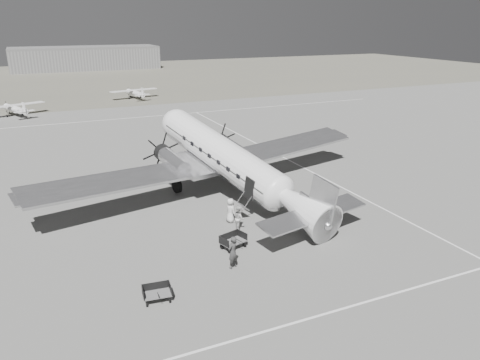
# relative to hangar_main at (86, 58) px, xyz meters

# --- Properties ---
(ground) EXTENTS (260.00, 260.00, 0.00)m
(ground) POSITION_rel_hangar_main_xyz_m (-5.00, -120.00, -3.30)
(ground) COLOR slate
(ground) RESTS_ON ground
(taxi_line_near) EXTENTS (60.00, 0.15, 0.01)m
(taxi_line_near) POSITION_rel_hangar_main_xyz_m (-5.00, -134.00, -3.29)
(taxi_line_near) COLOR silver
(taxi_line_near) RESTS_ON ground
(taxi_line_right) EXTENTS (0.15, 80.00, 0.01)m
(taxi_line_right) POSITION_rel_hangar_main_xyz_m (7.00, -120.00, -3.29)
(taxi_line_right) COLOR silver
(taxi_line_right) RESTS_ON ground
(taxi_line_horizon) EXTENTS (90.00, 0.15, 0.01)m
(taxi_line_horizon) POSITION_rel_hangar_main_xyz_m (-5.00, -80.00, -3.29)
(taxi_line_horizon) COLOR silver
(taxi_line_horizon) RESTS_ON ground
(grass_infield) EXTENTS (260.00, 90.00, 0.01)m
(grass_infield) POSITION_rel_hangar_main_xyz_m (-5.00, -25.00, -3.30)
(grass_infield) COLOR #5A574C
(grass_infield) RESTS_ON ground
(hangar_main) EXTENTS (42.00, 14.00, 6.60)m
(hangar_main) POSITION_rel_hangar_main_xyz_m (0.00, 0.00, 0.00)
(hangar_main) COLOR slate
(hangar_main) RESTS_ON ground
(dc3_airliner) EXTENTS (36.21, 28.86, 6.10)m
(dc3_airliner) POSITION_rel_hangar_main_xyz_m (-3.02, -117.11, -0.25)
(dc3_airliner) COLOR silver
(dc3_airliner) RESTS_ON ground
(light_plane_left) EXTENTS (11.78, 10.79, 1.98)m
(light_plane_left) POSITION_rel_hangar_main_xyz_m (-19.37, -71.47, -2.31)
(light_plane_left) COLOR silver
(light_plane_left) RESTS_ON ground
(light_plane_right) EXTENTS (10.45, 9.10, 1.90)m
(light_plane_right) POSITION_rel_hangar_main_xyz_m (1.07, -62.19, -2.35)
(light_plane_right) COLOR silver
(light_plane_right) RESTS_ON ground
(baggage_cart_near) EXTENTS (1.97, 1.64, 0.96)m
(baggage_cart_near) POSITION_rel_hangar_main_xyz_m (-6.40, -125.50, -2.82)
(baggage_cart_near) COLOR #585858
(baggage_cart_near) RESTS_ON ground
(baggage_cart_far) EXTENTS (1.66, 1.26, 0.88)m
(baggage_cart_far) POSITION_rel_hangar_main_xyz_m (-12.45, -129.39, -2.86)
(baggage_cart_far) COLOR #585858
(baggage_cart_far) RESTS_ON ground
(ground_crew) EXTENTS (0.88, 0.78, 2.03)m
(ground_crew) POSITION_rel_hangar_main_xyz_m (-7.42, -127.81, -2.29)
(ground_crew) COLOR #323232
(ground_crew) RESTS_ON ground
(ramp_agent) EXTENTS (0.85, 1.00, 1.80)m
(ramp_agent) POSITION_rel_hangar_main_xyz_m (-4.89, -123.12, -2.40)
(ramp_agent) COLOR #B6B6B3
(ramp_agent) RESTS_ON ground
(passenger) EXTENTS (0.79, 1.01, 1.82)m
(passenger) POSITION_rel_hangar_main_xyz_m (-4.92, -121.62, -2.39)
(passenger) COLOR beige
(passenger) RESTS_ON ground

